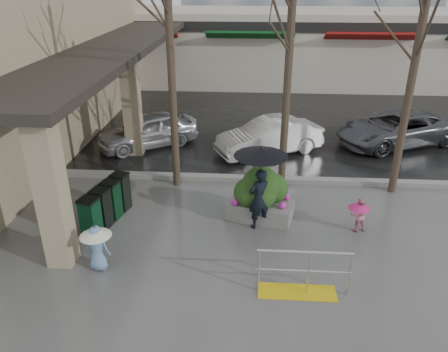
# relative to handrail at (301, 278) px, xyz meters

# --- Properties ---
(ground) EXTENTS (120.00, 120.00, 0.00)m
(ground) POSITION_rel_handrail_xyz_m (-1.36, 1.20, -0.38)
(ground) COLOR #51514F
(ground) RESTS_ON ground
(street_asphalt) EXTENTS (120.00, 36.00, 0.01)m
(street_asphalt) POSITION_rel_handrail_xyz_m (-1.36, 23.20, -0.37)
(street_asphalt) COLOR black
(street_asphalt) RESTS_ON ground
(curb) EXTENTS (120.00, 0.30, 0.15)m
(curb) POSITION_rel_handrail_xyz_m (-1.36, 5.20, -0.30)
(curb) COLOR gray
(curb) RESTS_ON ground
(near_building) EXTENTS (6.00, 18.00, 8.00)m
(near_building) POSITION_rel_handrail_xyz_m (-10.36, 9.20, 3.62)
(near_building) COLOR tan
(near_building) RESTS_ON ground
(canopy_slab) EXTENTS (2.80, 18.00, 0.25)m
(canopy_slab) POSITION_rel_handrail_xyz_m (-6.16, 9.20, 3.25)
(canopy_slab) COLOR #2D2823
(canopy_slab) RESTS_ON pillar_front
(pillar_front) EXTENTS (0.55, 0.55, 3.50)m
(pillar_front) POSITION_rel_handrail_xyz_m (-5.26, 0.70, 1.37)
(pillar_front) COLOR tan
(pillar_front) RESTS_ON ground
(pillar_back) EXTENTS (0.55, 0.55, 3.50)m
(pillar_back) POSITION_rel_handrail_xyz_m (-5.26, 7.20, 1.37)
(pillar_back) COLOR tan
(pillar_back) RESTS_ON ground
(storefront_row) EXTENTS (34.00, 6.74, 4.00)m
(storefront_row) POSITION_rel_handrail_xyz_m (0.64, 19.17, 1.64)
(storefront_row) COLOR beige
(storefront_row) RESTS_ON ground
(handrail) EXTENTS (1.90, 0.50, 1.03)m
(handrail) POSITION_rel_handrail_xyz_m (0.00, 0.00, 0.00)
(handrail) COLOR yellow
(handrail) RESTS_ON ground
(tree_west) EXTENTS (3.20, 3.20, 6.80)m
(tree_west) POSITION_rel_handrail_xyz_m (-3.36, 4.80, 4.71)
(tree_west) COLOR #382B21
(tree_west) RESTS_ON ground
(tree_midwest) EXTENTS (3.20, 3.20, 7.00)m
(tree_midwest) POSITION_rel_handrail_xyz_m (-0.16, 4.80, 4.86)
(tree_midwest) COLOR #382B21
(tree_midwest) RESTS_ON ground
(tree_mideast) EXTENTS (3.20, 3.20, 6.50)m
(tree_mideast) POSITION_rel_handrail_xyz_m (3.14, 4.80, 4.48)
(tree_mideast) COLOR #382B21
(tree_mideast) RESTS_ON ground
(woman) EXTENTS (1.32, 1.32, 2.21)m
(woman) POSITION_rel_handrail_xyz_m (-0.86, 2.50, 1.01)
(woman) COLOR black
(woman) RESTS_ON ground
(child_pink) EXTENTS (0.55, 0.55, 0.90)m
(child_pink) POSITION_rel_handrail_xyz_m (1.64, 2.51, 0.15)
(child_pink) COLOR pink
(child_pink) RESTS_ON ground
(child_blue) EXTENTS (0.69, 0.69, 1.08)m
(child_blue) POSITION_rel_handrail_xyz_m (-4.36, 0.50, 0.29)
(child_blue) COLOR #7098C7
(child_blue) RESTS_ON ground
(planter) EXTENTS (1.85, 1.24, 1.48)m
(planter) POSITION_rel_handrail_xyz_m (-0.81, 2.96, 0.33)
(planter) COLOR slate
(planter) RESTS_ON ground
(news_boxes) EXTENTS (0.85, 1.94, 1.05)m
(news_boxes) POSITION_rel_handrail_xyz_m (-4.79, 2.48, 0.15)
(news_boxes) COLOR #0E3E23
(news_boxes) RESTS_ON ground
(car_a) EXTENTS (3.90, 3.28, 1.26)m
(car_a) POSITION_rel_handrail_xyz_m (-4.98, 7.94, 0.25)
(car_a) COLOR #BBBCC0
(car_a) RESTS_ON ground
(car_b) EXTENTS (4.01, 2.94, 1.26)m
(car_b) POSITION_rel_handrail_xyz_m (-0.47, 7.57, 0.25)
(car_b) COLOR white
(car_b) RESTS_ON ground
(car_c) EXTENTS (4.99, 3.74, 1.26)m
(car_c) POSITION_rel_handrail_xyz_m (4.28, 8.79, 0.25)
(car_c) COLOR #54565C
(car_c) RESTS_ON ground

